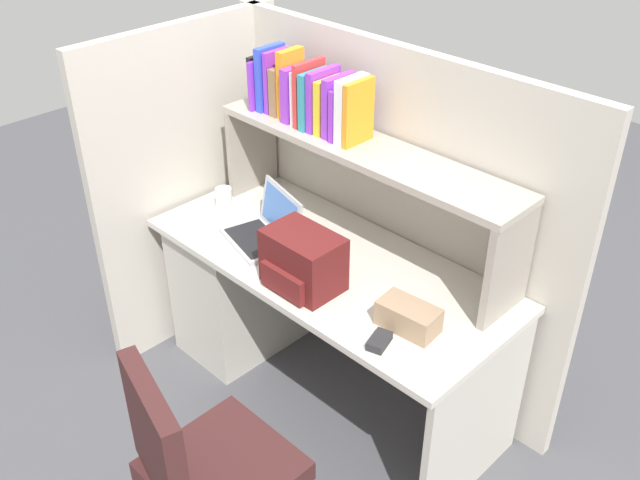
{
  "coord_description": "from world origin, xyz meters",
  "views": [
    {
      "loc": [
        1.71,
        -1.77,
        2.41
      ],
      "look_at": [
        0.0,
        -0.05,
        0.85
      ],
      "focal_mm": 40.46,
      "sensor_mm": 36.0,
      "label": 1
    }
  ],
  "objects_px": {
    "laptop": "(266,229)",
    "backpack": "(302,261)",
    "tissue_box": "(408,317)",
    "paper_cup": "(224,198)",
    "computer_mouse": "(379,341)"
  },
  "relations": [
    {
      "from": "laptop",
      "to": "computer_mouse",
      "type": "xyz_separation_m",
      "value": [
        0.79,
        -0.18,
        -0.03
      ]
    },
    {
      "from": "backpack",
      "to": "tissue_box",
      "type": "distance_m",
      "value": 0.47
    },
    {
      "from": "laptop",
      "to": "tissue_box",
      "type": "height_order",
      "value": "laptop"
    },
    {
      "from": "laptop",
      "to": "backpack",
      "type": "distance_m",
      "value": 0.37
    },
    {
      "from": "paper_cup",
      "to": "tissue_box",
      "type": "relative_size",
      "value": 0.45
    },
    {
      "from": "laptop",
      "to": "paper_cup",
      "type": "relative_size",
      "value": 3.69
    },
    {
      "from": "paper_cup",
      "to": "laptop",
      "type": "bearing_deg",
      "value": -7.76
    },
    {
      "from": "paper_cup",
      "to": "tissue_box",
      "type": "bearing_deg",
      "value": -3.98
    },
    {
      "from": "computer_mouse",
      "to": "tissue_box",
      "type": "distance_m",
      "value": 0.15
    },
    {
      "from": "laptop",
      "to": "tissue_box",
      "type": "bearing_deg",
      "value": -2.35
    },
    {
      "from": "tissue_box",
      "to": "backpack",
      "type": "bearing_deg",
      "value": -174.62
    },
    {
      "from": "laptop",
      "to": "backpack",
      "type": "bearing_deg",
      "value": -18.87
    },
    {
      "from": "computer_mouse",
      "to": "paper_cup",
      "type": "height_order",
      "value": "paper_cup"
    },
    {
      "from": "backpack",
      "to": "tissue_box",
      "type": "relative_size",
      "value": 1.36
    },
    {
      "from": "laptop",
      "to": "paper_cup",
      "type": "xyz_separation_m",
      "value": [
        -0.34,
        0.05,
        -0.0
      ]
    }
  ]
}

